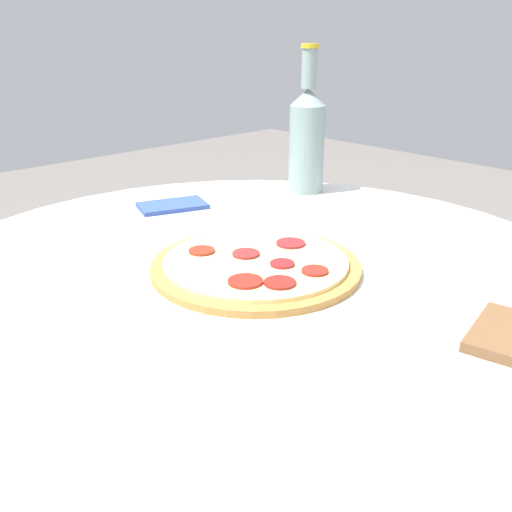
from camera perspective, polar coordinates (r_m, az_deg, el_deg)
table at (r=0.88m, az=-0.28°, el=-13.08°), size 0.97×0.97×0.75m
pizza at (r=0.78m, az=0.03°, el=-0.85°), size 0.29×0.29×0.02m
beer_bottle at (r=1.14m, az=5.12°, el=11.83°), size 0.07×0.07×0.28m
napkin at (r=1.06m, az=-8.36°, el=5.01°), size 0.14×0.11×0.01m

